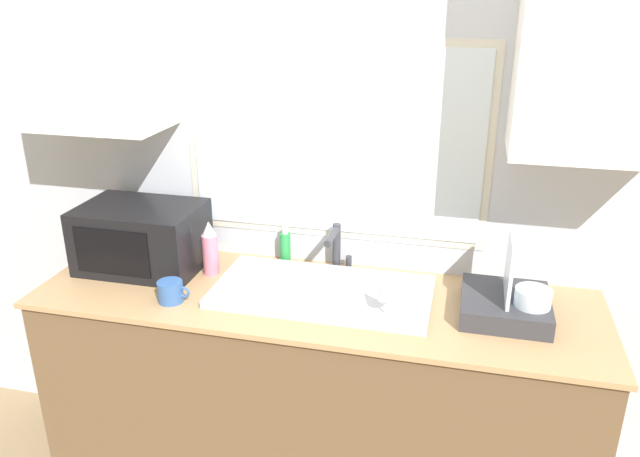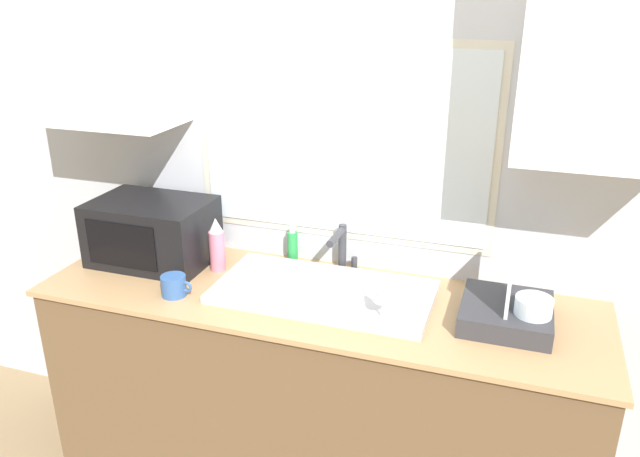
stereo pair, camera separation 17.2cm
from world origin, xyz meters
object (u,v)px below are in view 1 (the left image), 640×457
(microwave, at_px, (142,237))
(wine_glass, at_px, (386,290))
(soap_bottle, at_px, (285,247))
(mug_near_sink, at_px, (171,292))
(spray_bottle, at_px, (210,249))
(faucet, at_px, (336,245))
(dish_rack, at_px, (508,302))

(microwave, distance_m, wine_glass, 1.03)
(soap_bottle, height_order, mug_near_sink, soap_bottle)
(spray_bottle, distance_m, wine_glass, 0.75)
(faucet, bearing_deg, soap_bottle, 170.22)
(faucet, distance_m, microwave, 0.77)
(microwave, distance_m, dish_rack, 1.41)
(spray_bottle, bearing_deg, faucet, 15.34)
(microwave, bearing_deg, soap_bottle, 17.64)
(faucet, relative_size, microwave, 0.41)
(faucet, bearing_deg, spray_bottle, -164.66)
(dish_rack, xyz_separation_m, mug_near_sink, (-1.17, -0.18, -0.01))
(dish_rack, relative_size, soap_bottle, 2.02)
(faucet, height_order, dish_rack, dish_rack)
(soap_bottle, bearing_deg, wine_glass, -38.98)
(faucet, bearing_deg, wine_glass, -54.18)
(microwave, bearing_deg, dish_rack, -2.58)
(mug_near_sink, height_order, wine_glass, wine_glass)
(dish_rack, relative_size, wine_glass, 1.94)
(soap_bottle, relative_size, wine_glass, 0.96)
(faucet, xyz_separation_m, mug_near_sink, (-0.52, -0.38, -0.08))
(faucet, relative_size, soap_bottle, 1.24)
(microwave, xyz_separation_m, spray_bottle, (0.29, 0.00, -0.02))
(microwave, height_order, dish_rack, dish_rack)
(faucet, xyz_separation_m, wine_glass, (0.24, -0.34, 0.00))
(faucet, relative_size, wine_glass, 1.19)
(dish_rack, height_order, spray_bottle, dish_rack)
(faucet, distance_m, soap_bottle, 0.23)
(dish_rack, bearing_deg, wine_glass, -160.93)
(soap_bottle, bearing_deg, mug_near_sink, -126.01)
(faucet, relative_size, dish_rack, 0.61)
(dish_rack, distance_m, spray_bottle, 1.12)
(faucet, height_order, microwave, microwave)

